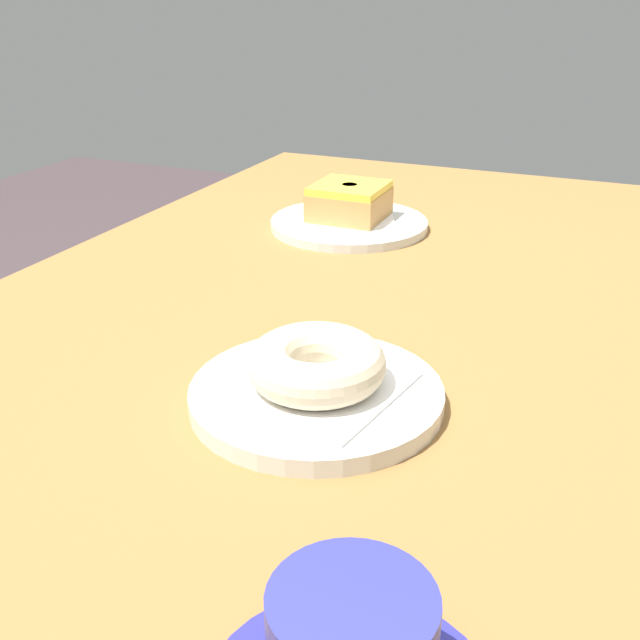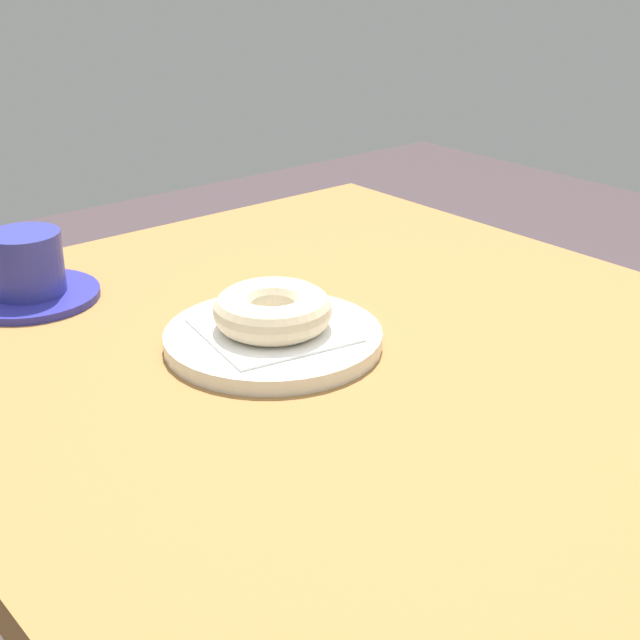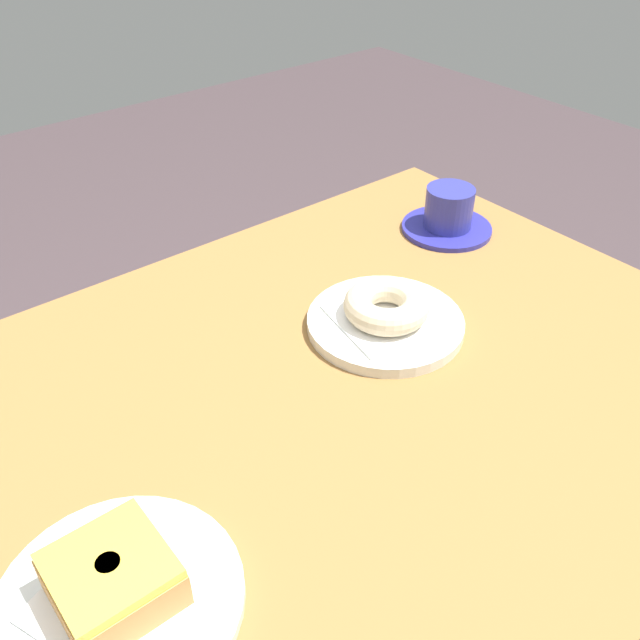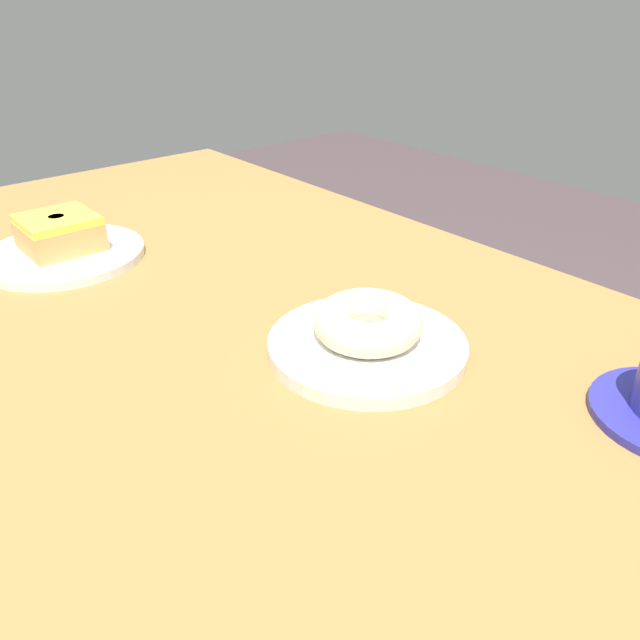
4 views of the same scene
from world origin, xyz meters
name	(u,v)px [view 3 (image 3 of 4)]	position (x,y,z in m)	size (l,w,h in m)	color
table	(267,473)	(0.00, 0.00, 0.63)	(1.29, 0.81, 0.70)	olive
plate_sugar_ring	(385,323)	(0.24, 0.06, 0.71)	(0.21, 0.21, 0.02)	silver
napkin_sugar_ring	(386,317)	(0.24, 0.06, 0.72)	(0.13, 0.13, 0.00)	white
donut_sugar_ring	(386,305)	(0.24, 0.06, 0.74)	(0.12, 0.12, 0.04)	beige
plate_glazed_square	(119,601)	(-0.22, -0.10, 0.71)	(0.22, 0.22, 0.01)	silver
napkin_glazed_square	(118,596)	(-0.22, -0.10, 0.72)	(0.13, 0.13, 0.00)	white
donut_glazed_square	(113,579)	(-0.22, -0.10, 0.74)	(0.10, 0.10, 0.05)	tan
coffee_cup	(448,213)	(0.51, 0.19, 0.73)	(0.15, 0.15, 0.08)	navy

